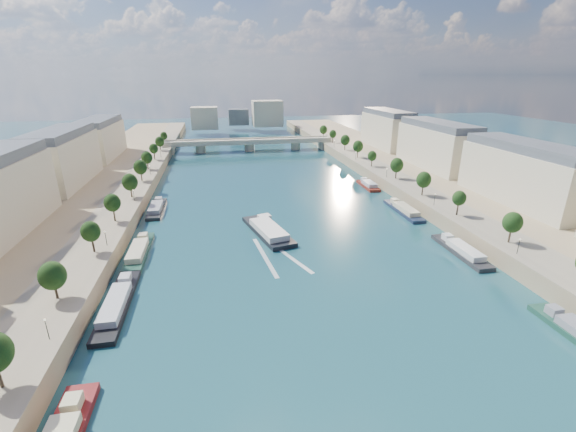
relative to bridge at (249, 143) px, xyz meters
name	(u,v)px	position (x,y,z in m)	size (l,w,h in m)	color
ground	(280,214)	(0.00, -127.77, -5.08)	(700.00, 700.00, 0.00)	#0D2B3B
quay_left	(69,220)	(-72.00, -127.77, -2.58)	(44.00, 520.00, 5.00)	#9E8460
quay_right	(458,197)	(72.00, -127.77, -2.58)	(44.00, 520.00, 5.00)	#9E8460
pave_left	(115,210)	(-57.00, -127.77, -0.03)	(14.00, 520.00, 0.10)	gray
pave_right	(424,193)	(57.00, -127.77, -0.03)	(14.00, 520.00, 0.10)	gray
trees_left	(120,193)	(-55.00, -125.77, 5.39)	(4.80, 268.80, 8.26)	#382B1E
trees_right	(409,173)	(55.00, -117.77, 5.39)	(4.80, 268.80, 8.26)	#382B1E
lamps_left	(122,212)	(-52.50, -137.77, 2.70)	(0.36, 200.36, 4.28)	black
lamps_right	(408,183)	(52.50, -122.77, 2.70)	(0.36, 200.36, 4.28)	black
buildings_left	(33,173)	(-85.00, -115.77, 11.37)	(16.00, 226.00, 23.20)	beige
buildings_right	(474,155)	(85.00, -115.77, 11.37)	(16.00, 226.00, 23.20)	beige
skyline	(243,115)	(3.19, 91.76, 9.57)	(79.00, 42.00, 22.00)	beige
bridge	(249,143)	(0.00, 0.00, 0.00)	(112.00, 12.00, 8.15)	#C1B79E
tour_barge	(268,230)	(-7.08, -145.59, -4.01)	(14.61, 29.26, 3.82)	black
wake	(276,256)	(-7.08, -162.18, -5.06)	(13.79, 25.95, 0.04)	silver
moored_barges_left	(114,312)	(-45.50, -184.28, -4.24)	(5.00, 157.52, 3.60)	#1C273F
moored_barges_right	(470,257)	(45.50, -174.53, -4.24)	(5.00, 163.70, 3.60)	black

